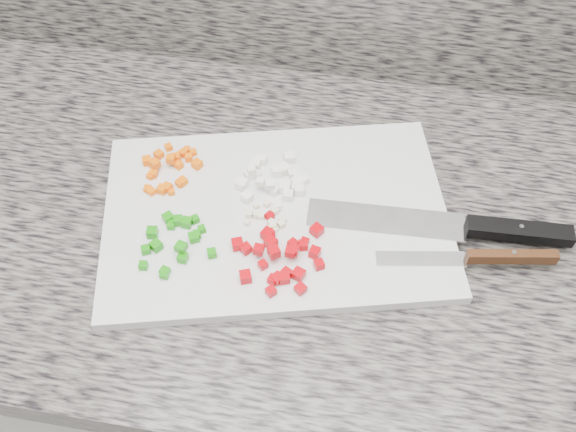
# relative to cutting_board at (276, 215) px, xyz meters

# --- Properties ---
(cabinet) EXTENTS (3.92, 0.62, 0.86)m
(cabinet) POSITION_rel_cutting_board_xyz_m (0.05, 0.02, -0.48)
(cabinet) COLOR beige
(cabinet) RESTS_ON ground
(countertop) EXTENTS (3.96, 0.64, 0.04)m
(countertop) POSITION_rel_cutting_board_xyz_m (0.05, 0.02, -0.03)
(countertop) COLOR #646058
(countertop) RESTS_ON cabinet
(cutting_board) EXTENTS (0.51, 0.41, 0.02)m
(cutting_board) POSITION_rel_cutting_board_xyz_m (0.00, 0.00, 0.00)
(cutting_board) COLOR silver
(cutting_board) RESTS_ON countertop
(carrot_pile) EXTENTS (0.09, 0.10, 0.02)m
(carrot_pile) POSITION_rel_cutting_board_xyz_m (-0.16, 0.05, 0.01)
(carrot_pile) COLOR #FF6605
(carrot_pile) RESTS_ON cutting_board
(onion_pile) EXTENTS (0.10, 0.10, 0.02)m
(onion_pile) POSITION_rel_cutting_board_xyz_m (-0.01, 0.05, 0.01)
(onion_pile) COLOR white
(onion_pile) RESTS_ON cutting_board
(green_pepper_pile) EXTENTS (0.10, 0.10, 0.02)m
(green_pepper_pile) POSITION_rel_cutting_board_xyz_m (-0.12, -0.07, 0.01)
(green_pepper_pile) COLOR #19880C
(green_pepper_pile) RESTS_ON cutting_board
(red_pepper_pile) EXTENTS (0.12, 0.13, 0.02)m
(red_pepper_pile) POSITION_rel_cutting_board_xyz_m (0.02, -0.07, 0.02)
(red_pepper_pile) COLOR #BD020A
(red_pepper_pile) RESTS_ON cutting_board
(garlic_pile) EXTENTS (0.06, 0.05, 0.01)m
(garlic_pile) POSITION_rel_cutting_board_xyz_m (-0.01, -0.02, 0.01)
(garlic_pile) COLOR beige
(garlic_pile) RESTS_ON cutting_board
(chef_knife) EXTENTS (0.34, 0.05, 0.02)m
(chef_knife) POSITION_rel_cutting_board_xyz_m (0.26, 0.01, 0.01)
(chef_knife) COLOR white
(chef_knife) RESTS_ON cutting_board
(paring_knife) EXTENTS (0.22, 0.05, 0.02)m
(paring_knife) POSITION_rel_cutting_board_xyz_m (0.28, -0.03, 0.01)
(paring_knife) COLOR white
(paring_knife) RESTS_ON cutting_board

